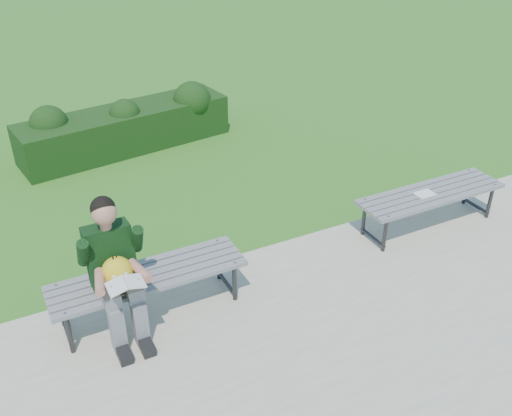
{
  "coord_description": "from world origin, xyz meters",
  "views": [
    {
      "loc": [
        -2.23,
        -4.63,
        3.63
      ],
      "look_at": [
        -0.01,
        -0.26,
        0.73
      ],
      "focal_mm": 40.0,
      "sensor_mm": 36.0,
      "label": 1
    }
  ],
  "objects_px": {
    "bench_left": "(148,279)",
    "seated_boy": "(115,267)",
    "hedge": "(127,125)",
    "paper_sheet": "(425,194)",
    "bench_right": "(431,196)"
  },
  "relations": [
    {
      "from": "bench_left",
      "to": "seated_boy",
      "type": "xyz_separation_m",
      "value": [
        -0.3,
        -0.1,
        0.3
      ]
    },
    {
      "from": "hedge",
      "to": "seated_boy",
      "type": "relative_size",
      "value": 2.45
    },
    {
      "from": "bench_left",
      "to": "seated_boy",
      "type": "relative_size",
      "value": 1.37
    },
    {
      "from": "bench_left",
      "to": "paper_sheet",
      "type": "bearing_deg",
      "value": 0.16
    },
    {
      "from": "bench_left",
      "to": "paper_sheet",
      "type": "height_order",
      "value": "bench_left"
    },
    {
      "from": "paper_sheet",
      "to": "bench_right",
      "type": "bearing_deg",
      "value": 0.0
    },
    {
      "from": "bench_left",
      "to": "bench_right",
      "type": "distance_m",
      "value": 3.37
    },
    {
      "from": "bench_right",
      "to": "bench_left",
      "type": "bearing_deg",
      "value": -179.85
    },
    {
      "from": "hedge",
      "to": "paper_sheet",
      "type": "bearing_deg",
      "value": -57.9
    },
    {
      "from": "hedge",
      "to": "paper_sheet",
      "type": "relative_size",
      "value": 14.62
    },
    {
      "from": "bench_left",
      "to": "bench_right",
      "type": "xyz_separation_m",
      "value": [
        3.37,
        0.01,
        0.0
      ]
    },
    {
      "from": "seated_boy",
      "to": "bench_left",
      "type": "bearing_deg",
      "value": 18.06
    },
    {
      "from": "paper_sheet",
      "to": "bench_left",
      "type": "bearing_deg",
      "value": -179.84
    },
    {
      "from": "bench_left",
      "to": "seated_boy",
      "type": "height_order",
      "value": "seated_boy"
    },
    {
      "from": "seated_boy",
      "to": "paper_sheet",
      "type": "xyz_separation_m",
      "value": [
        3.57,
        0.11,
        -0.24
      ]
    }
  ]
}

